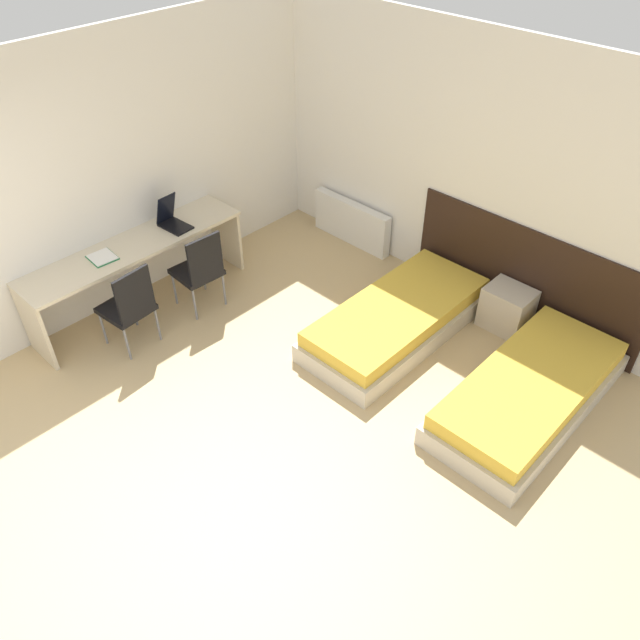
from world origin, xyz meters
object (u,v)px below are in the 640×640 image
at_px(nightstand, 507,308).
at_px(bed_near_window, 397,319).
at_px(chair_near_notebook, 129,305).
at_px(bed_near_door, 529,392).
at_px(laptop, 172,220).
at_px(chair_near_laptop, 200,268).

bearing_deg(nightstand, bed_near_window, -130.91).
xyz_separation_m(nightstand, chair_near_notebook, (-2.45, -2.74, 0.27)).
xyz_separation_m(bed_near_door, laptop, (-3.67, -1.00, 0.66)).
xyz_separation_m(bed_near_window, chair_near_notebook, (-1.73, -1.90, 0.32)).
distance_m(nightstand, laptop, 3.52).
distance_m(nightstand, chair_near_laptop, 3.12).
height_order(nightstand, chair_near_notebook, chair_near_notebook).
distance_m(bed_near_door, chair_near_notebook, 3.72).
bearing_deg(chair_near_notebook, laptop, 113.16).
bearing_deg(laptop, chair_near_laptop, -12.78).
distance_m(nightstand, chair_near_notebook, 3.69).
height_order(nightstand, chair_near_laptop, chair_near_laptop).
distance_m(bed_near_door, nightstand, 1.11).
xyz_separation_m(chair_near_notebook, laptop, (-0.49, 0.90, 0.33)).
bearing_deg(laptop, bed_near_door, 11.14).
distance_m(bed_near_window, laptop, 2.52).
distance_m(bed_near_window, nightstand, 1.11).
distance_m(bed_near_door, chair_near_laptop, 3.37).
bearing_deg(bed_near_window, laptop, -155.74).
bearing_deg(bed_near_door, laptop, -164.77).
distance_m(bed_near_window, chair_near_laptop, 2.06).
bearing_deg(chair_near_notebook, chair_near_laptop, 84.80).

